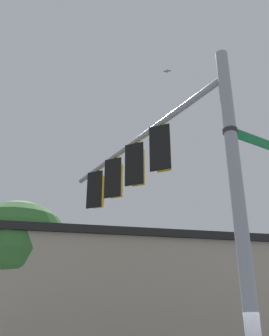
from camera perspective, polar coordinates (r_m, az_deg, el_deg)
The scene contains 10 objects.
signal_pole at distance 7.09m, azimuth 15.73°, elevation -8.71°, with size 0.26×0.26×7.80m, color gray.
mast_arm at distance 10.82m, azimuth -0.05°, elevation 3.85°, with size 0.16×0.16×7.11m, color gray.
traffic_light_nearest_pole at distance 9.53m, azimuth 4.21°, elevation 2.69°, with size 0.54×0.49×1.31m.
traffic_light_mid_inner at distance 10.41m, azimuth 0.36°, elevation 0.28°, with size 0.54×0.49×1.31m.
traffic_light_mid_outer at distance 11.34m, azimuth -2.87°, elevation -1.75°, with size 0.54×0.49×1.31m.
traffic_light_arm_end at distance 12.31m, azimuth -5.61°, elevation -3.46°, with size 0.54×0.49×1.31m.
street_name_sign at distance 8.05m, azimuth 16.05°, elevation 4.63°, with size 0.89×1.23×0.22m.
bird_flying at distance 13.68m, azimuth 4.92°, elevation 14.28°, with size 0.26×0.19×0.06m.
storefront_building at distance 18.10m, azimuth -1.36°, elevation -21.10°, with size 15.02×13.89×5.87m.
tree_by_storefront at distance 16.40m, azimuth -17.51°, elevation -12.84°, with size 4.64×4.64×7.27m.
Camera 1 is at (0.89, -6.82, 2.20)m, focal length 40.58 mm.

